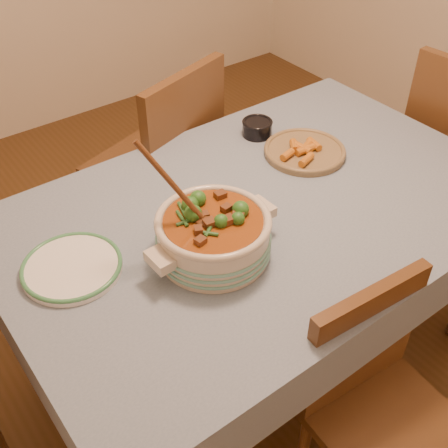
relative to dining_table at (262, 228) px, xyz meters
The scene contains 8 objects.
floor 0.66m from the dining_table, ahead, with size 4.50×4.50×0.00m, color #4F3216.
dining_table is the anchor object (origin of this frame).
stew_casserole 0.32m from the dining_table, 161.99° to the right, with size 0.41×0.33×0.39m.
white_plate 0.63m from the dining_table, behind, with size 0.32×0.32×0.02m.
condiment_bowl 0.46m from the dining_table, 53.25° to the left, with size 0.15×0.15×0.06m.
fried_plate 0.36m from the dining_table, 24.54° to the left, with size 0.29×0.29×0.05m.
chair_far 0.69m from the dining_table, 86.13° to the left, with size 0.57×0.57×0.98m.
chair_near 0.64m from the dining_table, 96.62° to the right, with size 0.42×0.42×0.83m.
Camera 1 is at (-0.95, -1.06, 1.87)m, focal length 45.00 mm.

